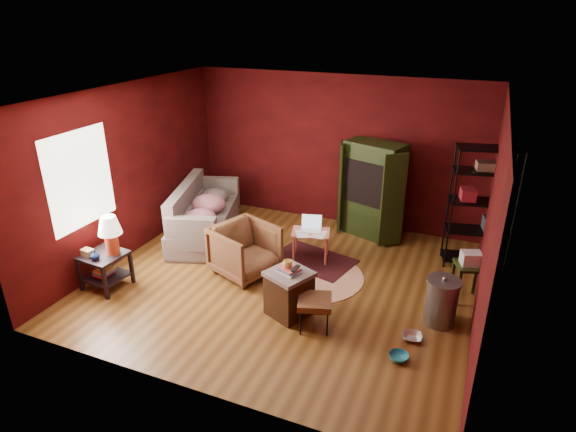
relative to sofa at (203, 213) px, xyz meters
name	(u,v)px	position (x,y,z in m)	size (l,w,h in m)	color
room	(280,195)	(1.93, -0.93, 0.97)	(5.54, 5.04, 2.84)	brown
sofa	(203,213)	(0.00, 0.00, 0.00)	(2.21, 0.65, 0.86)	#6B5F5C
armchair	(245,248)	(1.33, -0.93, 0.01)	(0.86, 0.81, 0.89)	black
pet_bowl_steel	(413,331)	(4.04, -1.61, -0.31)	(0.25, 0.06, 0.25)	silver
pet_bowl_turquoise	(399,352)	(3.95, -2.06, -0.31)	(0.24, 0.07, 0.24)	teal
vase	(95,255)	(-0.38, -2.25, 0.18)	(0.14, 0.14, 0.14)	#0D1B45
mug	(288,263)	(2.36, -1.69, 0.35)	(0.13, 0.10, 0.13)	#EFD375
side_table	(107,245)	(-0.34, -2.04, 0.25)	(0.62, 0.62, 1.13)	black
sofa_cushions	(202,214)	(0.02, -0.05, 0.01)	(1.44, 2.29, 0.89)	#6B5F5C
hamper	(289,292)	(2.38, -1.69, -0.09)	(0.70, 0.70, 0.74)	#3C200D
footstool	(315,303)	(2.81, -1.85, -0.05)	(0.53, 0.53, 0.44)	black
rug_round	(314,276)	(2.37, -0.63, -0.43)	(2.04, 2.04, 0.01)	beige
rug_oriental	(313,260)	(2.18, -0.16, -0.41)	(1.47, 1.15, 0.01)	#471319
laptop_desk	(311,234)	(2.13, -0.14, 0.03)	(0.69, 0.59, 0.75)	#FF8674
tv_armoire	(372,188)	(2.79, 1.21, 0.47)	(1.29, 0.98, 1.73)	black
wire_shelving	(482,203)	(4.62, 0.76, 0.65)	(1.03, 0.61, 1.97)	black
small_stand	(470,265)	(4.58, -0.40, 0.14)	(0.49, 0.49, 0.76)	black
trash_can	(441,301)	(4.31, -1.11, -0.10)	(0.46, 0.46, 0.70)	gray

